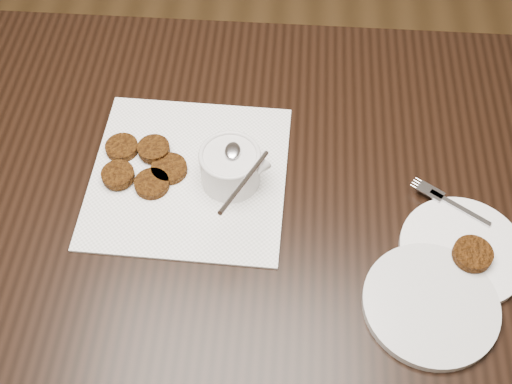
# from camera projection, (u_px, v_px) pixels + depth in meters

# --- Properties ---
(table) EXTENTS (1.36, 0.87, 0.75)m
(table) POSITION_uv_depth(u_px,v_px,m) (205.00, 297.00, 1.34)
(table) COLOR black
(table) RESTS_ON floor
(napkin) EXTENTS (0.33, 0.33, 0.00)m
(napkin) POSITION_uv_depth(u_px,v_px,m) (189.00, 175.00, 1.06)
(napkin) COLOR white
(napkin) RESTS_ON table
(sauce_ramekin) EXTENTS (0.14, 0.14, 0.14)m
(sauce_ramekin) POSITION_uv_depth(u_px,v_px,m) (230.00, 154.00, 0.99)
(sauce_ramekin) COLOR silver
(sauce_ramekin) RESTS_ON napkin
(patty_cluster) EXTENTS (0.20, 0.20, 0.02)m
(patty_cluster) POSITION_uv_depth(u_px,v_px,m) (147.00, 169.00, 1.05)
(patty_cluster) COLOR #61350C
(patty_cluster) RESTS_ON napkin
(plate_with_patty) EXTENTS (0.27, 0.27, 0.03)m
(plate_with_patty) POSITION_uv_depth(u_px,v_px,m) (463.00, 248.00, 0.96)
(plate_with_patty) COLOR white
(plate_with_patty) RESTS_ON table
(plate_empty) EXTENTS (0.25, 0.25, 0.01)m
(plate_empty) POSITION_uv_depth(u_px,v_px,m) (431.00, 304.00, 0.92)
(plate_empty) COLOR silver
(plate_empty) RESTS_ON table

